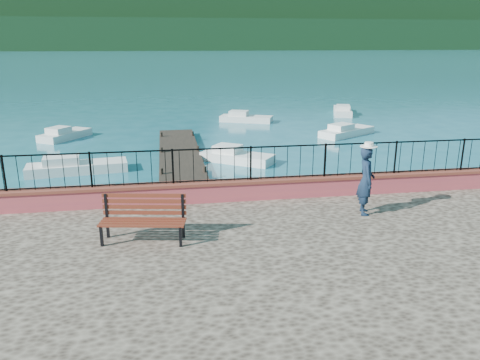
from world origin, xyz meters
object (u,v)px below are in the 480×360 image
object	(u,v)px
boat_4	(246,116)
boat_5	(343,109)
person	(366,181)
park_bench	(143,228)
boat_3	(65,132)
boat_0	(77,164)
boat_2	(347,129)
boat_1	(237,154)

from	to	relation	value
boat_4	boat_5	xyz separation A→B (m)	(8.24, 2.49, 0.00)
person	boat_4	world-z (taller)	person
park_bench	boat_3	size ratio (longest dim) A/B	0.61
boat_3	park_bench	bearing A→B (deg)	-131.93
person	boat_0	xyz separation A→B (m)	(-9.04, 9.90, -1.71)
boat_0	boat_4	distance (m)	15.50
park_bench	boat_0	size ratio (longest dim) A/B	0.47
boat_0	park_bench	bearing A→B (deg)	-80.84
boat_2	boat_1	bearing A→B (deg)	-176.21
boat_4	park_bench	bearing A→B (deg)	-82.95
boat_0	person	bearing A→B (deg)	-55.55
person	boat_5	world-z (taller)	person
boat_4	person	bearing A→B (deg)	-69.11
boat_1	boat_3	bearing A→B (deg)	177.63
park_bench	boat_5	world-z (taller)	park_bench
boat_5	boat_3	bearing A→B (deg)	127.43
boat_0	boat_3	world-z (taller)	same
boat_0	boat_1	bearing A→B (deg)	-2.53
boat_4	boat_1	bearing A→B (deg)	-79.37
person	boat_3	distance (m)	20.95
boat_5	boat_0	bearing A→B (deg)	147.82
park_bench	boat_3	xyz separation A→B (m)	(-5.30, 18.64, -1.12)
boat_5	boat_1	bearing A→B (deg)	161.22
park_bench	boat_5	distance (m)	29.31
boat_1	boat_4	xyz separation A→B (m)	(2.43, 11.39, 0.00)
park_bench	person	bearing A→B (deg)	19.05
boat_2	boat_4	size ratio (longest dim) A/B	1.07
boat_1	boat_5	xyz separation A→B (m)	(10.67, 13.87, 0.00)
boat_3	boat_2	bearing A→B (deg)	-63.64
boat_1	boat_5	bearing A→B (deg)	87.68
park_bench	boat_0	bearing A→B (deg)	117.14
park_bench	boat_2	xyz separation A→B (m)	(11.65, 16.91, -1.12)
boat_4	boat_5	size ratio (longest dim) A/B	0.87
boat_4	boat_3	bearing A→B (deg)	-137.40
boat_0	boat_2	xyz separation A→B (m)	(14.97, 6.10, 0.00)
person	boat_5	distance (m)	26.10
boat_0	boat_5	world-z (taller)	same
boat_0	boat_5	xyz separation A→B (m)	(17.96, 14.56, 0.00)
park_bench	person	distance (m)	5.81
boat_0	boat_3	bearing A→B (deg)	96.23
boat_2	boat_5	size ratio (longest dim) A/B	0.92
person	boat_5	size ratio (longest dim) A/B	0.43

